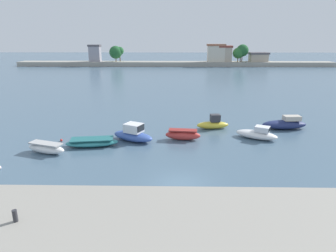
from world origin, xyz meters
The scene contains 12 objects.
ground_plane centered at (0.00, 0.00, 0.00)m, with size 400.00×400.00×0.00m, color #476075.
seawall_embankment centered at (0.00, -7.35, 0.87)m, with size 73.95×7.90×1.74m, color gray.
mooring_bollard centered at (-8.69, -7.26, 2.07)m, with size 0.24×0.24×0.66m, color #2D2D33.
moored_boat_0 centered at (-12.97, 6.23, 0.51)m, with size 4.30×2.49×1.06m.
moored_boat_1 centered at (-9.00, 8.22, 0.40)m, with size 5.60×2.62×0.83m.
moored_boat_2 centered at (-4.93, 9.92, 0.72)m, with size 5.16×3.87×1.96m.
moored_boat_3 centered at (0.50, 10.36, 0.56)m, with size 3.96×1.57×1.16m.
moored_boat_4 centered at (4.35, 14.55, 0.61)m, with size 4.08×1.75×1.79m.
moored_boat_5 centered at (8.79, 10.87, 0.55)m, with size 4.87×3.70×1.50m.
moored_boat_6 centered at (13.22, 14.63, 0.62)m, with size 5.57×2.28×1.65m.
mooring_buoy_1 centered at (-12.75, 9.54, 0.14)m, with size 0.28×0.28×0.28m, color red.
distant_shoreline centered at (3.41, 95.77, 2.37)m, with size 121.47×7.07×8.31m.
Camera 1 is at (-0.54, -20.13, 10.90)m, focal length 31.22 mm.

